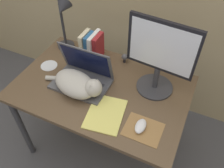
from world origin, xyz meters
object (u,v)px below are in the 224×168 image
external_monitor (160,56)px  webcam (125,57)px  computer_mouse (141,126)px  cd_disc (49,66)px  cat (77,84)px  desk_lamp (63,16)px  laptop (83,77)px  book_row (92,45)px  notepad (105,114)px

external_monitor → webcam: 0.39m
computer_mouse → cd_disc: (-0.78, 0.23, -0.02)m
webcam → cd_disc: 0.55m
cat → external_monitor: bearing=29.2°
cat → desk_lamp: desk_lamp is taller
desk_lamp → cat: bearing=-49.7°
desk_lamp → cd_disc: (-0.02, -0.22, -0.28)m
laptop → desk_lamp: bearing=137.0°
external_monitor → book_row: bearing=166.9°
laptop → computer_mouse: size_ratio=3.56×
laptop → notepad: 0.31m
notepad → webcam: webcam is taller
cat → computer_mouse: 0.47m
book_row → desk_lamp: desk_lamp is taller
computer_mouse → notepad: (-0.22, 0.01, -0.02)m
external_monitor → notepad: size_ratio=1.66×
book_row → desk_lamp: (-0.21, -0.01, 0.19)m
computer_mouse → notepad: bearing=178.6°
laptop → computer_mouse: 0.51m
book_row → cat: bearing=-75.9°
laptop → external_monitor: external_monitor is taller
cat → webcam: bearing=68.7°
external_monitor → computer_mouse: 0.42m
external_monitor → book_row: 0.57m
cat → webcam: 0.43m
cat → desk_lamp: (-0.30, 0.35, 0.22)m
external_monitor → computer_mouse: size_ratio=4.76×
external_monitor → webcam: bearing=150.9°
computer_mouse → book_row: bearing=140.2°
cd_disc → book_row: bearing=45.5°
cat → book_row: book_row is taller
webcam → cd_disc: webcam is taller
notepad → book_row: bearing=126.0°
computer_mouse → external_monitor: bearing=94.4°
desk_lamp → webcam: desk_lamp is taller
desk_lamp → cd_disc: bearing=-95.7°
external_monitor → computer_mouse: external_monitor is taller
computer_mouse → cd_disc: 0.82m
book_row → webcam: bearing=7.6°
computer_mouse → book_row: 0.72m
cat → book_row: 0.38m
external_monitor → desk_lamp: 0.74m
external_monitor → cd_disc: (-0.76, -0.11, -0.26)m
external_monitor → laptop: bearing=-161.1°
desk_lamp → webcam: bearing=5.4°
external_monitor → cd_disc: 0.81m
cat → notepad: (0.24, -0.09, -0.06)m
book_row → webcam: size_ratio=2.78×
laptop → desk_lamp: (-0.29, 0.27, 0.24)m
cat → cd_disc: bearing=158.1°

